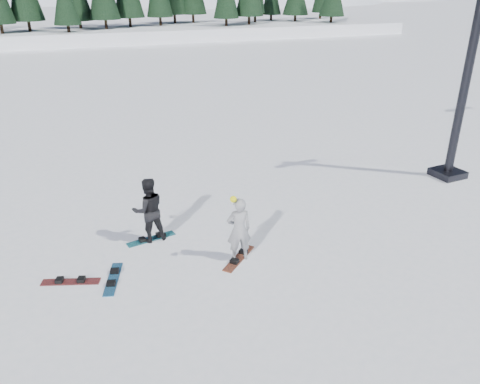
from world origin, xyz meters
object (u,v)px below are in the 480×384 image
snowboard_loose_b (71,282)px  snowboard_loose_a (113,279)px  lift_tower (461,104)px  snowboarder_man (149,210)px  snowboarder_woman (239,229)px

snowboard_loose_b → snowboard_loose_a: same height
lift_tower → snowboarder_man: size_ratio=3.62×
lift_tower → snowboard_loose_a: 13.95m
lift_tower → snowboard_loose_a: lift_tower is taller
snowboard_loose_b → lift_tower: bearing=26.8°
snowboarder_woman → snowboarder_man: bearing=-37.6°
snowboarder_man → snowboard_loose_a: size_ratio=1.33×
snowboarder_man → lift_tower: bearing=-179.8°
lift_tower → snowboarder_woman: lift_tower is taller
snowboard_loose_b → snowboarder_man: bearing=49.5°
lift_tower → snowboard_loose_a: (-13.39, -2.57, -2.93)m
snowboard_loose_a → snowboard_loose_b: bearing=92.4°
lift_tower → snowboard_loose_a: bearing=-174.5°
snowboarder_woman → snowboard_loose_b: (-4.51, 0.47, -0.94)m
lift_tower → snowboard_loose_b: 14.92m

